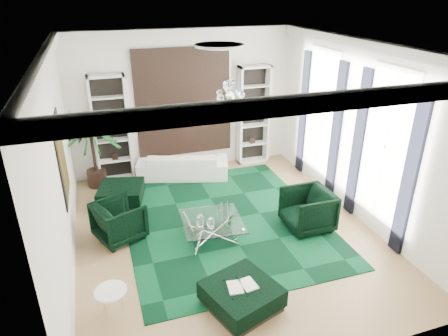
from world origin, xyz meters
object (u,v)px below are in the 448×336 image
object	(u,v)px
armchair_right	(308,210)
ottoman_side	(121,194)
coffee_table	(212,229)
palm	(91,138)
sofa	(183,164)
ottoman_front	(242,296)
armchair_left	(119,221)
side_table	(112,303)

from	to	relation	value
armchair_right	ottoman_side	world-z (taller)	armchair_right
coffee_table	palm	bearing A→B (deg)	123.82
palm	sofa	bearing A→B (deg)	-3.73
ottoman_side	palm	xyz separation A→B (m)	(-0.52, 1.12, 1.09)
coffee_table	ottoman_front	size ratio (longest dim) A/B	1.15
coffee_table	armchair_left	bearing A→B (deg)	161.71
sofa	armchair_right	world-z (taller)	armchair_right
side_table	coffee_table	bearing A→B (deg)	36.46
armchair_left	side_table	distance (m)	2.17
ottoman_side	side_table	xyz separation A→B (m)	(-0.46, -3.64, 0.02)
armchair_right	ottoman_side	xyz separation A→B (m)	(-3.66, 2.35, -0.21)
coffee_table	ottoman_side	size ratio (longest dim) A/B	1.20
ottoman_front	armchair_right	bearing A→B (deg)	39.24
coffee_table	side_table	world-z (taller)	side_table
ottoman_side	palm	world-z (taller)	palm
ottoman_front	palm	xyz separation A→B (m)	(-2.03, 5.22, 1.11)
coffee_table	ottoman_front	xyz separation A→B (m)	(-0.12, -2.01, 0.00)
armchair_left	side_table	xyz separation A→B (m)	(-0.30, -2.14, -0.17)
sofa	coffee_table	world-z (taller)	sofa
sofa	palm	xyz separation A→B (m)	(-2.24, 0.15, 0.97)
armchair_right	ottoman_side	distance (m)	4.36
ottoman_side	ottoman_front	bearing A→B (deg)	-69.71
armchair_left	ottoman_side	size ratio (longest dim) A/B	0.90
ottoman_side	ottoman_front	xyz separation A→B (m)	(1.52, -4.10, -0.01)
armchair_right	palm	world-z (taller)	palm
armchair_left	ottoman_front	world-z (taller)	armchair_left
armchair_right	sofa	bearing A→B (deg)	-149.93
armchair_left	side_table	size ratio (longest dim) A/B	1.81
side_table	armchair_right	bearing A→B (deg)	17.33
sofa	palm	size ratio (longest dim) A/B	0.91
ottoman_front	side_table	distance (m)	2.03
coffee_table	side_table	xyz separation A→B (m)	(-2.10, -1.55, 0.03)
ottoman_side	ottoman_front	distance (m)	4.38
armchair_left	ottoman_front	distance (m)	3.11
armchair_left	armchair_right	bearing A→B (deg)	-125.35
palm	armchair_right	bearing A→B (deg)	-39.70
armchair_left	armchair_right	world-z (taller)	armchair_right
armchair_right	side_table	size ratio (longest dim) A/B	1.93
sofa	armchair_left	size ratio (longest dim) A/B	2.67
sofa	armchair_right	size ratio (longest dim) A/B	2.50
side_table	sofa	bearing A→B (deg)	64.64
ottoman_side	armchair_left	bearing A→B (deg)	-96.07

